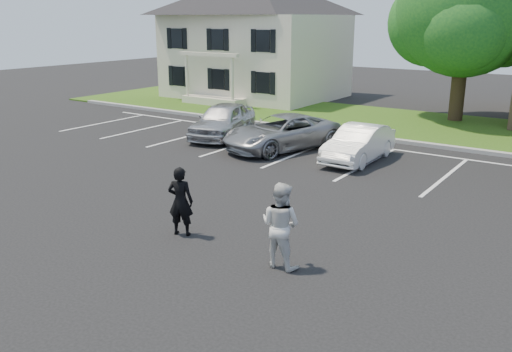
{
  "coord_description": "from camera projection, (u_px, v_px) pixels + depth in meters",
  "views": [
    {
      "loc": [
        7.31,
        -9.66,
        5.04
      ],
      "look_at": [
        0.0,
        1.0,
        1.25
      ],
      "focal_mm": 38.0,
      "sensor_mm": 36.0,
      "label": 1
    }
  ],
  "objects": [
    {
      "name": "car_white_sedan",
      "position": [
        359.0,
        144.0,
        19.64
      ],
      "size": [
        1.42,
        3.93,
        1.29
      ],
      "primitive_type": "imported",
      "rotation": [
        0.0,
        0.0,
        0.01
      ],
      "color": "white",
      "rests_on": "ground"
    },
    {
      "name": "man_black_suit",
      "position": [
        181.0,
        201.0,
        12.86
      ],
      "size": [
        0.72,
        0.6,
        1.69
      ],
      "primitive_type": "imported",
      "rotation": [
        0.0,
        0.0,
        3.51
      ],
      "color": "black",
      "rests_on": "ground"
    },
    {
      "name": "car_silver_minivan",
      "position": [
        282.0,
        132.0,
        21.36
      ],
      "size": [
        3.73,
        5.39,
        1.37
      ],
      "primitive_type": "imported",
      "rotation": [
        0.0,
        0.0,
        -0.33
      ],
      "color": "#94979B",
      "rests_on": "ground"
    },
    {
      "name": "ground_plane",
      "position": [
        233.0,
        235.0,
        13.03
      ],
      "size": [
        90.0,
        90.0,
        0.0
      ],
      "primitive_type": "plane",
      "color": "black",
      "rests_on": "ground"
    },
    {
      "name": "stall_lines",
      "position": [
        414.0,
        164.0,
        19.35
      ],
      "size": [
        34.0,
        5.36,
        0.01
      ],
      "color": "silver",
      "rests_on": "ground"
    },
    {
      "name": "curb",
      "position": [
        405.0,
        142.0,
        22.51
      ],
      "size": [
        40.0,
        0.3,
        0.15
      ],
      "primitive_type": "cube",
      "color": "gray",
      "rests_on": "ground"
    },
    {
      "name": "tree",
      "position": [
        469.0,
        11.0,
        25.88
      ],
      "size": [
        7.8,
        7.2,
        8.8
      ],
      "color": "black",
      "rests_on": "ground"
    },
    {
      "name": "car_silver_west",
      "position": [
        223.0,
        120.0,
        23.51
      ],
      "size": [
        2.87,
        4.73,
        1.51
      ],
      "primitive_type": "imported",
      "rotation": [
        0.0,
        0.0,
        0.26
      ],
      "color": "#B9BABE",
      "rests_on": "ground"
    },
    {
      "name": "grass_strip",
      "position": [
        435.0,
        127.0,
        25.68
      ],
      "size": [
        44.0,
        8.0,
        0.08
      ],
      "primitive_type": "cube",
      "color": "#234D0E",
      "rests_on": "ground"
    },
    {
      "name": "house",
      "position": [
        256.0,
        37.0,
        34.82
      ],
      "size": [
        10.3,
        9.22,
        7.6
      ],
      "color": "beige",
      "rests_on": "ground"
    },
    {
      "name": "man_white_shirt",
      "position": [
        281.0,
        225.0,
        11.19
      ],
      "size": [
        0.9,
        0.71,
        1.83
      ],
      "primitive_type": "imported",
      "rotation": [
        0.0,
        0.0,
        3.13
      ],
      "color": "silver",
      "rests_on": "ground"
    }
  ]
}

